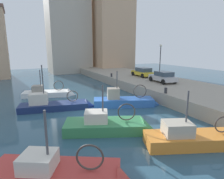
% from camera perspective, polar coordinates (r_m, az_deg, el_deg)
% --- Properties ---
extents(water_surface, '(80.00, 80.00, 0.00)m').
position_cam_1_polar(water_surface, '(17.94, -7.12, -5.92)').
color(water_surface, '#2D5166').
rests_on(water_surface, ground).
extents(quay_wall, '(9.00, 56.00, 1.20)m').
position_cam_1_polar(quay_wall, '(23.98, 19.71, -0.42)').
color(quay_wall, '#9E9384').
rests_on(quay_wall, ground).
extents(fishing_boat_white, '(6.20, 3.32, 3.92)m').
position_cam_1_polar(fishing_boat_white, '(23.87, -17.76, -1.59)').
color(fishing_boat_white, white).
rests_on(fishing_boat_white, ground).
extents(fishing_boat_navy, '(7.05, 3.11, 4.89)m').
position_cam_1_polar(fishing_boat_navy, '(18.63, -15.67, -5.18)').
color(fishing_boat_navy, navy).
rests_on(fishing_boat_navy, ground).
extents(fishing_boat_orange, '(6.64, 3.96, 4.06)m').
position_cam_1_polar(fishing_boat_orange, '(12.72, 24.35, -14.28)').
color(fishing_boat_orange, orange).
rests_on(fishing_boat_orange, ground).
extents(fishing_boat_green, '(6.41, 4.21, 4.14)m').
position_cam_1_polar(fishing_boat_green, '(13.44, -0.39, -11.73)').
color(fishing_boat_green, '#388951').
rests_on(fishing_boat_green, ground).
extents(fishing_boat_blue, '(6.66, 3.90, 4.20)m').
position_cam_1_polar(fishing_boat_blue, '(19.00, 4.33, -4.45)').
color(fishing_boat_blue, '#2D60B7').
rests_on(fishing_boat_blue, ground).
extents(parked_car_yellow, '(2.19, 4.17, 1.37)m').
position_cam_1_polar(parked_car_yellow, '(30.30, 9.14, 5.17)').
color(parked_car_yellow, gold).
rests_on(parked_car_yellow, quay_wall).
extents(parked_car_silver, '(2.21, 3.92, 1.41)m').
position_cam_1_polar(parked_car_silver, '(25.59, 14.86, 3.66)').
color(parked_car_silver, '#B7B7BC').
rests_on(parked_car_silver, quay_wall).
extents(mooring_bollard_mid, '(0.28, 0.28, 0.55)m').
position_cam_1_polar(mooring_bollard_mid, '(19.56, 15.60, -0.28)').
color(mooring_bollard_mid, '#2D2D33').
rests_on(mooring_bollard_mid, quay_wall).
extents(mooring_bollard_north, '(0.28, 0.28, 0.55)m').
position_cam_1_polar(mooring_bollard_north, '(29.42, -0.15, 4.28)').
color(mooring_bollard_north, '#2D2D33').
rests_on(mooring_bollard_north, quay_wall).
extents(quay_streetlamp, '(0.36, 0.36, 4.83)m').
position_cam_1_polar(quay_streetlamp, '(28.67, 14.11, 9.68)').
color(quay_streetlamp, '#38383D').
rests_on(quay_streetlamp, quay_wall).
extents(waterfront_building_west, '(8.46, 8.40, 22.99)m').
position_cam_1_polar(waterfront_building_west, '(46.61, -0.17, 19.61)').
color(waterfront_building_west, tan).
rests_on(waterfront_building_west, ground).
extents(waterfront_building_west_mid, '(9.10, 7.81, 20.79)m').
position_cam_1_polar(waterfront_building_west_mid, '(46.37, -12.98, 17.99)').
color(waterfront_building_west_mid, '#B2A899').
rests_on(waterfront_building_west_mid, ground).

